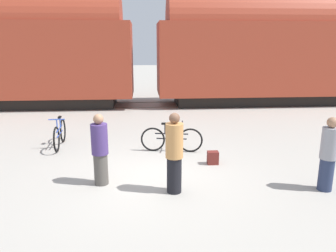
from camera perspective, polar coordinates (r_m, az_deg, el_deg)
ground_plane at (r=7.76m, az=-3.03°, el=-8.91°), size 80.00×80.00×0.00m
freight_train at (r=16.40m, az=-4.04°, el=13.55°), size 24.21×2.99×5.43m
rail_near at (r=15.97m, az=-3.83°, el=3.25°), size 36.21×0.07×0.01m
rail_far at (r=17.38m, az=-3.89°, el=4.15°), size 36.21×0.07×0.01m
bicycle_black at (r=9.39m, az=0.63°, el=-2.30°), size 1.77×0.46×0.88m
bicycle_blue at (r=10.36m, az=-18.32°, el=-1.35°), size 0.46×1.74×0.93m
person_in_grey at (r=7.62m, az=26.15°, el=-4.49°), size 0.35×0.35×1.59m
person_in_purple at (r=7.29m, az=-11.76°, el=-4.13°), size 0.36×0.36×1.59m
person_in_tan at (r=6.73m, az=1.11°, el=-4.83°), size 0.36×0.36×1.71m
backpack at (r=8.58m, az=7.81°, el=-5.50°), size 0.28×0.20×0.34m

